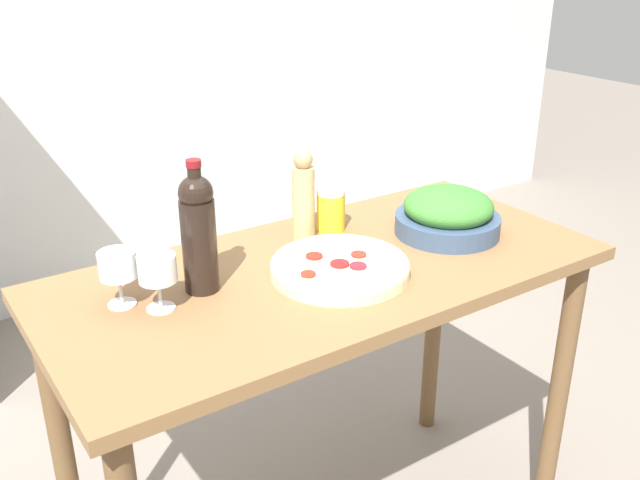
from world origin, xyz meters
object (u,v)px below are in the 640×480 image
(salad_bowl, at_px, (448,214))
(salt_canister, at_px, (331,210))
(wine_bottle, at_px, (198,231))
(homemade_pizza, at_px, (338,267))
(pepper_mill, at_px, (303,197))
(wine_glass_far, at_px, (118,268))
(wine_glass_near, at_px, (157,271))

(salad_bowl, height_order, salt_canister, salad_bowl)
(wine_bottle, height_order, salt_canister, wine_bottle)
(wine_bottle, distance_m, homemade_pizza, 0.35)
(pepper_mill, height_order, homemade_pizza, pepper_mill)
(wine_bottle, distance_m, wine_glass_far, 0.19)
(pepper_mill, bearing_deg, wine_bottle, -161.25)
(wine_bottle, xyz_separation_m, pepper_mill, (0.36, 0.12, -0.03))
(wine_glass_far, relative_size, salt_canister, 1.09)
(wine_glass_near, distance_m, wine_glass_far, 0.09)
(wine_bottle, height_order, homemade_pizza, wine_bottle)
(wine_bottle, xyz_separation_m, homemade_pizza, (0.31, -0.12, -0.13))
(wine_bottle, height_order, salad_bowl, wine_bottle)
(homemade_pizza, bearing_deg, wine_glass_far, 163.24)
(homemade_pizza, bearing_deg, wine_bottle, 159.27)
(wine_bottle, distance_m, wine_glass_near, 0.13)
(pepper_mill, height_order, salad_bowl, pepper_mill)
(salt_canister, bearing_deg, wine_glass_near, -163.91)
(wine_glass_near, distance_m, homemade_pizza, 0.44)
(wine_bottle, height_order, wine_glass_far, wine_bottle)
(salt_canister, bearing_deg, wine_glass_far, -171.18)
(salad_bowl, distance_m, salt_canister, 0.32)
(wine_glass_far, xyz_separation_m, pepper_mill, (0.54, 0.09, 0.03))
(wine_glass_far, height_order, homemade_pizza, wine_glass_far)
(wine_glass_near, relative_size, wine_glass_far, 1.00)
(salad_bowl, bearing_deg, wine_glass_far, 173.37)
(wine_bottle, height_order, wine_glass_near, wine_bottle)
(wine_glass_far, height_order, salt_canister, wine_glass_far)
(salad_bowl, bearing_deg, wine_glass_near, 177.42)
(wine_glass_near, height_order, wine_glass_far, same)
(pepper_mill, height_order, salt_canister, pepper_mill)
(homemade_pizza, bearing_deg, pepper_mill, 77.39)
(wine_glass_near, xyz_separation_m, homemade_pizza, (0.42, -0.08, -0.07))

